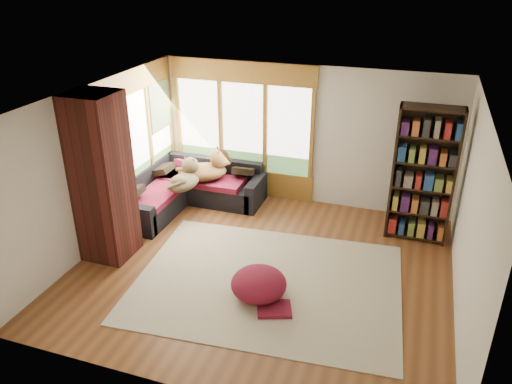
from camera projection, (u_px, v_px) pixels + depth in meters
The scene contains 17 objects.
floor at pixel (262, 268), 7.59m from camera, with size 5.50×5.50×0.00m, color brown.
ceiling at pixel (263, 100), 6.47m from camera, with size 5.50×5.50×0.00m, color white.
wall_back at pixel (304, 136), 9.17m from camera, with size 5.50×0.04×2.60m, color silver.
wall_front at pixel (184, 294), 4.89m from camera, with size 5.50×0.04×2.60m, color silver.
wall_left at pixel (96, 167), 7.82m from camera, with size 0.04×5.00×2.60m, color silver.
wall_right at pixel (471, 221), 6.23m from camera, with size 0.04×5.00×2.60m, color silver.
windows_back at pixel (243, 127), 9.47m from camera, with size 2.82×0.10×1.90m.
windows_left at pixel (137, 140), 8.82m from camera, with size 0.10×2.62×1.90m.
roller_blind at pixel (160, 106), 9.35m from camera, with size 0.03×0.72×0.90m, color #677E4E.
brick_chimney at pixel (102, 178), 7.42m from camera, with size 0.70×0.70×2.60m, color #471914.
sectional_sofa at pixel (192, 188), 9.47m from camera, with size 2.20×2.20×0.80m.
area_rug at pixel (268, 282), 7.25m from camera, with size 3.77×2.88×0.01m, color silver.
bookshelf at pixel (423, 176), 7.93m from camera, with size 0.97×0.32×2.26m.
pouf at pixel (259, 283), 6.86m from camera, with size 0.78×0.78×0.42m, color maroon.
dog_tan at pixel (206, 164), 9.26m from camera, with size 1.06×0.93×0.52m.
dog_brindle at pixel (185, 174), 8.95m from camera, with size 0.53×0.83×0.44m.
throw_pillows at pixel (196, 164), 9.40m from camera, with size 1.98×1.68×0.45m.
Camera 1 is at (1.94, -6.05, 4.30)m, focal length 35.00 mm.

